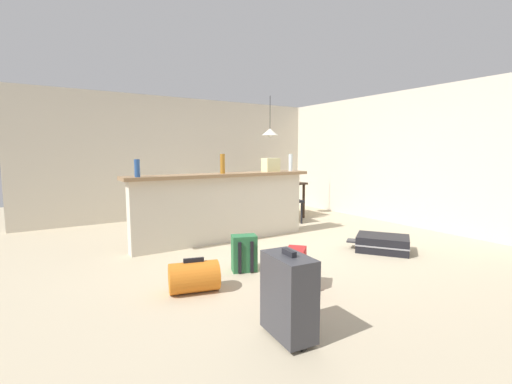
% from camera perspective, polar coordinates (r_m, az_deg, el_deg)
% --- Properties ---
extents(ground_plane, '(13.00, 13.00, 0.05)m').
position_cam_1_polar(ground_plane, '(5.26, 1.86, -8.91)').
color(ground_plane, '#BCAD8E').
extents(wall_back, '(6.60, 0.10, 2.50)m').
position_cam_1_polar(wall_back, '(7.78, -10.93, 5.50)').
color(wall_back, beige).
rests_on(wall_back, ground_plane).
extents(wall_right, '(0.10, 6.00, 2.50)m').
position_cam_1_polar(wall_right, '(7.42, 20.44, 5.16)').
color(wall_right, beige).
rests_on(wall_right, ground_plane).
extents(partition_half_wall, '(2.80, 0.20, 1.00)m').
position_cam_1_polar(partition_half_wall, '(5.40, -5.27, -2.82)').
color(partition_half_wall, beige).
rests_on(partition_half_wall, ground_plane).
extents(bar_countertop, '(2.96, 0.40, 0.05)m').
position_cam_1_polar(bar_countertop, '(5.34, -5.33, 2.75)').
color(bar_countertop, '#93704C').
rests_on(bar_countertop, partition_half_wall).
extents(bottle_blue, '(0.07, 0.07, 0.23)m').
position_cam_1_polar(bottle_blue, '(4.79, -18.67, 3.67)').
color(bottle_blue, '#284C89').
rests_on(bottle_blue, bar_countertop).
extents(bottle_amber, '(0.07, 0.07, 0.29)m').
position_cam_1_polar(bottle_amber, '(5.30, -5.43, 4.57)').
color(bottle_amber, '#9E661E').
rests_on(bottle_amber, bar_countertop).
extents(bottle_clear, '(0.07, 0.07, 0.28)m').
position_cam_1_polar(bottle_clear, '(6.00, 5.61, 4.76)').
color(bottle_clear, silver).
rests_on(bottle_clear, bar_countertop).
extents(grocery_bag, '(0.26, 0.18, 0.22)m').
position_cam_1_polar(grocery_bag, '(5.82, 2.41, 4.41)').
color(grocery_bag, beige).
rests_on(grocery_bag, bar_countertop).
extents(dining_table, '(1.10, 0.80, 0.74)m').
position_cam_1_polar(dining_table, '(7.33, 3.09, 0.82)').
color(dining_table, '#332319').
rests_on(dining_table, ground_plane).
extents(dining_chair_near_partition, '(0.47, 0.47, 0.93)m').
position_cam_1_polar(dining_chair_near_partition, '(6.90, 5.32, -0.64)').
color(dining_chair_near_partition, black).
rests_on(dining_chair_near_partition, ground_plane).
extents(pendant_lamp, '(0.34, 0.34, 0.84)m').
position_cam_1_polar(pendant_lamp, '(7.30, 2.28, 9.69)').
color(pendant_lamp, black).
extents(suitcase_flat_black, '(0.80, 0.87, 0.22)m').
position_cam_1_polar(suitcase_flat_black, '(5.23, 19.76, -7.84)').
color(suitcase_flat_black, black).
rests_on(suitcase_flat_black, ground_plane).
extents(suitcase_upright_charcoal, '(0.28, 0.46, 0.67)m').
position_cam_1_polar(suitcase_upright_charcoal, '(2.70, 5.28, -16.30)').
color(suitcase_upright_charcoal, '#38383D').
rests_on(suitcase_upright_charcoal, ground_plane).
extents(duffel_bag_orange, '(0.54, 0.41, 0.34)m').
position_cam_1_polar(duffel_bag_orange, '(3.62, -9.99, -13.35)').
color(duffel_bag_orange, orange).
rests_on(duffel_bag_orange, ground_plane).
extents(backpack_red, '(0.34, 0.34, 0.42)m').
position_cam_1_polar(backpack_red, '(3.62, 6.56, -12.44)').
color(backpack_red, red).
rests_on(backpack_red, ground_plane).
extents(backpack_green, '(0.32, 0.30, 0.42)m').
position_cam_1_polar(backpack_green, '(4.14, -1.95, -9.93)').
color(backpack_green, '#286B3D').
rests_on(backpack_green, ground_plane).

